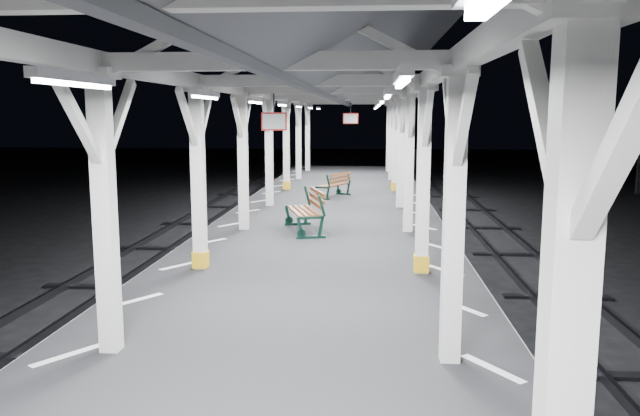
# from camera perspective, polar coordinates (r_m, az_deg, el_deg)

# --- Properties ---
(ground) EXTENTS (120.00, 120.00, 0.00)m
(ground) POSITION_cam_1_polar(r_m,az_deg,el_deg) (9.76, -2.12, -14.39)
(ground) COLOR black
(ground) RESTS_ON ground
(platform) EXTENTS (6.00, 50.00, 1.00)m
(platform) POSITION_cam_1_polar(r_m,az_deg,el_deg) (9.57, -2.14, -11.63)
(platform) COLOR black
(platform) RESTS_ON ground
(hazard_stripes_left) EXTENTS (1.00, 48.00, 0.01)m
(hazard_stripes_left) POSITION_cam_1_polar(r_m,az_deg,el_deg) (9.99, -16.40, -8.08)
(hazard_stripes_left) COLOR silver
(hazard_stripes_left) RESTS_ON platform
(hazard_stripes_right) EXTENTS (1.00, 48.00, 0.01)m
(hazard_stripes_right) POSITION_cam_1_polar(r_m,az_deg,el_deg) (9.46, 12.95, -8.89)
(hazard_stripes_right) COLOR silver
(hazard_stripes_right) RESTS_ON platform
(track_right) EXTENTS (2.20, 60.00, 0.16)m
(track_right) POSITION_cam_1_polar(r_m,az_deg,el_deg) (10.44, 27.13, -13.31)
(track_right) COLOR #2D2D33
(track_right) RESTS_ON ground
(canopy) EXTENTS (5.40, 49.00, 4.65)m
(canopy) POSITION_cam_1_polar(r_m,az_deg,el_deg) (8.99, -2.30, 13.41)
(canopy) COLOR silver
(canopy) RESTS_ON platform
(bench_mid) EXTENTS (1.17, 1.98, 1.01)m
(bench_mid) POSITION_cam_1_polar(r_m,az_deg,el_deg) (14.98, -1.07, -0.13)
(bench_mid) COLOR black
(bench_mid) RESTS_ON platform
(bench_far) EXTENTS (1.16, 1.66, 0.85)m
(bench_far) POSITION_cam_1_polar(r_m,az_deg,el_deg) (21.18, 1.45, 2.19)
(bench_far) COLOR black
(bench_far) RESTS_ON platform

